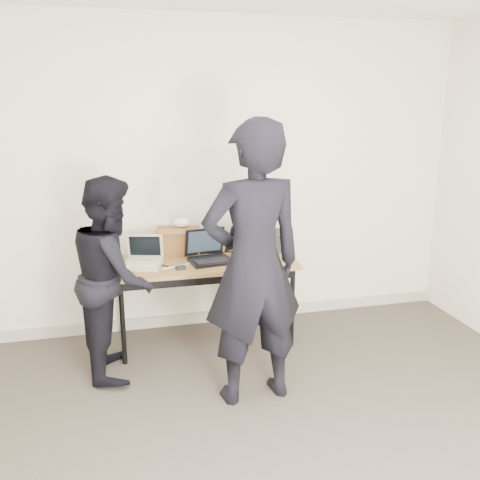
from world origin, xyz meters
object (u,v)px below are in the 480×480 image
object	(u,v)px
laptop_beige	(143,260)
person_typist	(253,265)
leather_satchel	(179,241)
person_observer	(113,276)
laptop_center	(209,254)
equipment_box	(270,241)
desk	(204,268)
laptop_right	(251,246)

from	to	relation	value
laptop_beige	person_typist	size ratio (longest dim) A/B	0.19
leather_satchel	person_observer	world-z (taller)	person_observer
laptop_beige	person_typist	world-z (taller)	person_typist
laptop_center	equipment_box	size ratio (longest dim) A/B	1.35
laptop_beige	leather_satchel	size ratio (longest dim) A/B	0.93
desk	laptop_right	bearing A→B (deg)	20.04
laptop_center	equipment_box	xyz separation A→B (m)	(0.59, 0.18, 0.02)
desk	equipment_box	bearing A→B (deg)	17.48
laptop_center	person_observer	xyz separation A→B (m)	(-0.78, -0.32, -0.03)
laptop_center	leather_satchel	bearing A→B (deg)	126.94
laptop_beige	laptop_center	world-z (taller)	laptop_center
person_typist	laptop_right	bearing A→B (deg)	-111.53
laptop_center	person_typist	world-z (taller)	person_typist
laptop_center	equipment_box	world-z (taller)	laptop_center
desk	leather_satchel	xyz separation A→B (m)	(-0.18, 0.23, 0.19)
laptop_beige	leather_satchel	xyz separation A→B (m)	(0.32, 0.23, 0.08)
person_observer	laptop_right	bearing A→B (deg)	-66.91
laptop_right	leather_satchel	world-z (taller)	laptop_right
person_typist	person_observer	bearing A→B (deg)	-41.81
desk	leather_satchel	world-z (taller)	leather_satchel
desk	person_typist	size ratio (longest dim) A/B	0.78
equipment_box	desk	bearing A→B (deg)	-163.06
laptop_center	equipment_box	bearing A→B (deg)	9.27
laptop_right	equipment_box	bearing A→B (deg)	-27.92
desk	person_typist	bearing A→B (deg)	-79.52
laptop_center	person_typist	xyz separation A→B (m)	(0.13, -0.94, 0.18)
desk	person_observer	bearing A→B (deg)	-156.85
laptop_center	laptop_right	bearing A→B (deg)	12.19
laptop_right	leather_satchel	size ratio (longest dim) A/B	1.27
desk	laptop_beige	world-z (taller)	laptop_beige
person_typist	person_observer	world-z (taller)	person_typist
laptop_center	person_typist	bearing A→B (deg)	-90.40
desk	person_typist	xyz separation A→B (m)	(0.16, -0.93, 0.30)
laptop_right	person_typist	bearing A→B (deg)	-142.93
laptop_right	person_observer	size ratio (longest dim) A/B	0.33
desk	equipment_box	xyz separation A→B (m)	(0.63, 0.19, 0.14)
laptop_beige	laptop_right	size ratio (longest dim) A/B	0.73
desk	person_observer	xyz separation A→B (m)	(-0.74, -0.31, 0.09)
laptop_right	leather_satchel	xyz separation A→B (m)	(-0.62, 0.07, 0.07)
laptop_beige	desk	bearing A→B (deg)	15.06
desk	person_observer	world-z (taller)	person_observer
desk	laptop_center	size ratio (longest dim) A/B	3.97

